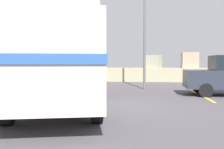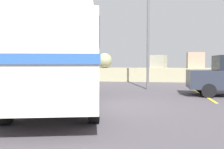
% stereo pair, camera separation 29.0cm
% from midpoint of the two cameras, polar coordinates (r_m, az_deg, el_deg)
% --- Properties ---
extents(ground, '(32.00, 26.00, 0.02)m').
position_cam_midpoint_polar(ground, '(8.48, -2.71, -7.67)').
color(ground, '#4C474D').
extents(breakwater, '(31.36, 1.98, 2.47)m').
position_cam_midpoint_polar(breakwater, '(20.07, 3.88, 0.45)').
color(breakwater, tan).
rests_on(breakwater, ground).
extents(vintage_coach, '(4.35, 8.91, 3.70)m').
position_cam_midpoint_polar(vintage_coach, '(8.84, -12.74, 5.98)').
color(vintage_coach, black).
rests_on(vintage_coach, ground).
extents(lamp_post, '(0.87, 0.91, 7.35)m').
position_cam_midpoint_polar(lamp_post, '(14.24, 7.40, 13.10)').
color(lamp_post, '#5B5B60').
rests_on(lamp_post, ground).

